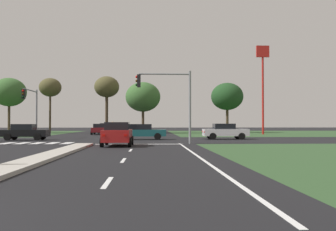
{
  "coord_description": "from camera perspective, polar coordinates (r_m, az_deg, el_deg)",
  "views": [
    {
      "loc": [
        4.61,
        -5.55,
        1.56
      ],
      "look_at": [
        6.55,
        36.5,
        2.38
      ],
      "focal_mm": 41.39,
      "sensor_mm": 36.0,
      "label": 1
    }
  ],
  "objects": [
    {
      "name": "car_red_fourth",
      "position": [
        26.61,
        -7.43,
        -2.69
      ],
      "size": [
        2.02,
        4.44,
        1.62
      ],
      "color": "#A31919",
      "rests_on": "ground"
    },
    {
      "name": "treeline_fourth",
      "position": [
        63.45,
        -9.01,
        4.1
      ],
      "size": [
        4.01,
        4.01,
        9.13
      ],
      "color": "#423323",
      "rests_on": "ground"
    },
    {
      "name": "crosswalk_bar_fifth",
      "position": [
        31.06,
        -14.59,
        -3.95
      ],
      "size": [
        0.7,
        2.8,
        0.01
      ],
      "primitive_type": "cube",
      "color": "silver",
      "rests_on": "ground"
    },
    {
      "name": "ground_plane",
      "position": [
        35.88,
        -10.05,
        -3.6
      ],
      "size": [
        200.0,
        200.0,
        0.0
      ],
      "primitive_type": "plane",
      "color": "black"
    },
    {
      "name": "lane_dash_second",
      "position": [
        16.3,
        -6.59,
        -6.58
      ],
      "size": [
        0.14,
        2.0,
        0.01
      ],
      "primitive_type": "cube",
      "color": "silver",
      "rests_on": "ground"
    },
    {
      "name": "car_teal_sixth",
      "position": [
        36.72,
        -3.86,
        -2.38
      ],
      "size": [
        4.5,
        2.02,
        1.46
      ],
      "rotation": [
        0.0,
        0.0,
        -1.57
      ],
      "color": "#19565B",
      "rests_on": "ground"
    },
    {
      "name": "pedestrian_at_median",
      "position": [
        48.76,
        -8.16,
        -1.61
      ],
      "size": [
        0.34,
        0.34,
        1.64
      ],
      "rotation": [
        0.0,
        0.0,
        2.36
      ],
      "color": "#4C4C4C",
      "rests_on": "median_island_far"
    },
    {
      "name": "car_maroon_third",
      "position": [
        53.45,
        -10.03,
        -1.97
      ],
      "size": [
        1.98,
        4.15,
        1.47
      ],
      "rotation": [
        0.0,
        0.0,
        3.14
      ],
      "color": "maroon",
      "rests_on": "ground"
    },
    {
      "name": "traffic_signal_far_left",
      "position": [
        42.24,
        -19.45,
        1.67
      ],
      "size": [
        0.32,
        4.68,
        5.15
      ],
      "color": "gray",
      "rests_on": "ground"
    },
    {
      "name": "car_navy_near",
      "position": [
        60.04,
        -9.14,
        -1.85
      ],
      "size": [
        2.07,
        4.36,
        1.54
      ],
      "rotation": [
        0.0,
        0.0,
        3.14
      ],
      "color": "#161E47",
      "rests_on": "ground"
    },
    {
      "name": "grass_verge_far_right",
      "position": [
        63.6,
        16.55,
        -2.48
      ],
      "size": [
        35.0,
        35.0,
        0.01
      ],
      "primitive_type": "cube",
      "color": "#2D4C28",
      "rests_on": "ground"
    },
    {
      "name": "crosswalk_bar_second",
      "position": [
        31.95,
        -20.67,
        -3.84
      ],
      "size": [
        0.7,
        2.8,
        0.01
      ],
      "primitive_type": "cube",
      "color": "silver",
      "rests_on": "ground"
    },
    {
      "name": "traffic_signal_near_right",
      "position": [
        29.07,
        0.29,
        3.22
      ],
      "size": [
        4.19,
        0.32,
        5.49
      ],
      "color": "gray",
      "rests_on": "ground"
    },
    {
      "name": "treeline_fifth",
      "position": [
        59.62,
        -3.7,
        2.73
      ],
      "size": [
        5.35,
        5.35,
        7.86
      ],
      "color": "#423323",
      "rests_on": "ground"
    },
    {
      "name": "median_island_far",
      "position": [
        60.74,
        -7.0,
        -2.52
      ],
      "size": [
        1.2,
        36.0,
        0.14
      ],
      "primitive_type": "cube",
      "color": "gray",
      "rests_on": "ground"
    },
    {
      "name": "treeline_third",
      "position": [
        62.91,
        -16.96,
        3.93
      ],
      "size": [
        3.41,
        3.41,
        8.56
      ],
      "color": "#423323",
      "rests_on": "ground"
    },
    {
      "name": "car_white_fifth",
      "position": [
        37.78,
        8.4,
        -2.3
      ],
      "size": [
        4.33,
        2.05,
        1.51
      ],
      "rotation": [
        0.0,
        0.0,
        -1.57
      ],
      "color": "silver",
      "rests_on": "ground"
    },
    {
      "name": "lane_dash_third",
      "position": [
        22.27,
        -5.52,
        -5.12
      ],
      "size": [
        0.14,
        2.0,
        0.01
      ],
      "primitive_type": "cube",
      "color": "silver",
      "rests_on": "ground"
    },
    {
      "name": "fastfood_pole_sign",
      "position": [
        55.89,
        13.78,
        6.52
      ],
      "size": [
        1.8,
        0.4,
        12.37
      ],
      "color": "red",
      "rests_on": "ground"
    },
    {
      "name": "treeline_second",
      "position": [
        64.8,
        -22.35,
        3.18
      ],
      "size": [
        5.19,
        5.19,
        8.56
      ],
      "color": "#423323",
      "rests_on": "ground"
    },
    {
      "name": "stop_bar_near",
      "position": [
        28.6,
        -4.28,
        -4.23
      ],
      "size": [
        6.4,
        0.5,
        0.01
      ],
      "primitive_type": "cube",
      "color": "silver",
      "rests_on": "ground"
    },
    {
      "name": "crosswalk_bar_near",
      "position": [
        32.32,
        -22.61,
        -3.79
      ],
      "size": [
        0.7,
        2.8,
        0.01
      ],
      "primitive_type": "cube",
      "color": "silver",
      "rests_on": "ground"
    },
    {
      "name": "median_island_near",
      "position": [
        17.24,
        -18.25,
        -6.01
      ],
      "size": [
        1.2,
        22.0,
        0.14
      ],
      "primitive_type": "cube",
      "color": "#ADA89E",
      "rests_on": "ground"
    },
    {
      "name": "lane_dash_near",
      "position": [
        10.36,
        -8.91,
        -9.72
      ],
      "size": [
        0.14,
        2.0,
        0.01
      ],
      "primitive_type": "cube",
      "color": "silver",
      "rests_on": "ground"
    },
    {
      "name": "crosswalk_bar_third",
      "position": [
        31.61,
        -18.68,
        -3.88
      ],
      "size": [
        0.7,
        2.8,
        0.01
      ],
      "primitive_type": "cube",
      "color": "silver",
      "rests_on": "ground"
    },
    {
      "name": "treeline_sixth",
      "position": [
        63.86,
        8.71,
        2.77
      ],
      "size": [
        5.23,
        5.23,
        8.13
      ],
      "color": "#423323",
      "rests_on": "ground"
    },
    {
      "name": "edge_line_right",
      "position": [
        17.76,
        4.63,
        -6.13
      ],
      "size": [
        0.14,
        24.0,
        0.01
      ],
      "primitive_type": "cube",
      "color": "silver",
      "rests_on": "ground"
    },
    {
      "name": "crosswalk_bar_fourth",
      "position": [
        31.31,
        -16.65,
        -3.92
      ],
      "size": [
        0.7,
        2.8,
        0.01
      ],
      "primitive_type": "cube",
      "color": "silver",
      "rests_on": "ground"
    },
    {
      "name": "car_black_second",
      "position": [
        37.71,
        -20.29,
        -2.28
      ],
      "size": [
        4.15,
        1.96,
        1.47
      ],
      "rotation": [
        0.0,
        0.0,
        -1.57
      ],
      "color": "black",
      "rests_on": "ground"
    }
  ]
}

